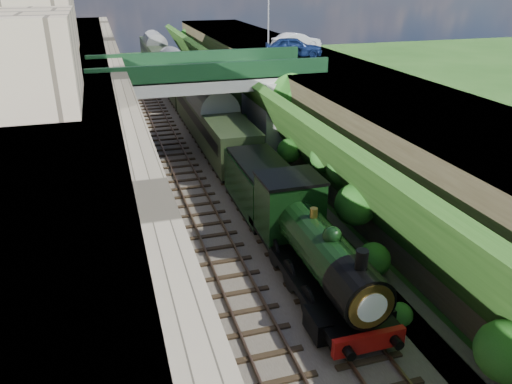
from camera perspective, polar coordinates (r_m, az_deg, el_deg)
name	(u,v)px	position (r m, az deg, el deg)	size (l,w,h in m)	color
trackbed	(214,173)	(34.01, -4.85, 2.19)	(10.00, 90.00, 0.20)	#473F38
retaining_wall	(126,132)	(32.29, -14.69, 6.70)	(1.00, 90.00, 7.00)	#756B56
street_plateau_left	(66,136)	(32.38, -20.88, 5.95)	(6.00, 90.00, 7.00)	#262628
street_plateau_right	(344,119)	(36.11, 10.02, 8.25)	(8.00, 90.00, 6.25)	#262628
embankment_slope	(283,129)	(34.52, 3.12, 7.15)	(4.18, 90.00, 6.36)	#1E4714
track_left	(184,174)	(33.63, -8.18, 2.04)	(2.50, 90.00, 0.20)	black
track_right	(231,169)	(34.20, -2.89, 2.63)	(2.50, 90.00, 0.20)	black
road_bridge	(213,101)	(36.75, -4.98, 10.32)	(16.00, 6.40, 7.25)	gray
building_far	(36,12)	(41.27, -23.83, 18.32)	(5.00, 10.00, 6.00)	gray
building_near	(30,59)	(25.43, -24.41, 13.72)	(4.00, 8.00, 4.00)	gray
tree	(287,94)	(36.19, 3.51, 11.09)	(3.60, 3.80, 6.60)	black
lamppost	(269,11)	(45.18, 1.50, 19.93)	(0.87, 0.15, 6.00)	gray
car_blue	(293,47)	(42.29, 4.31, 16.19)	(1.88, 4.67, 1.59)	#12224F
car_silver	(297,41)	(46.75, 4.66, 16.80)	(1.54, 4.41, 1.45)	silver
locomotive	(314,248)	(21.28, 6.59, -6.42)	(3.10, 10.22, 3.83)	black
tender	(261,188)	(27.57, 0.58, 0.41)	(2.70, 6.00, 3.05)	black
coach_front	(212,122)	(38.96, -5.06, 8.01)	(2.90, 18.00, 3.70)	black
coach_middle	(175,77)	(57.03, -9.20, 12.81)	(2.90, 18.00, 3.70)	black
coach_rear	(156,53)	(75.46, -11.39, 15.27)	(2.90, 18.00, 3.70)	black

